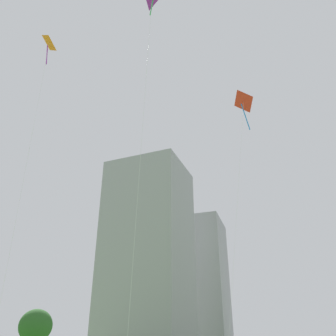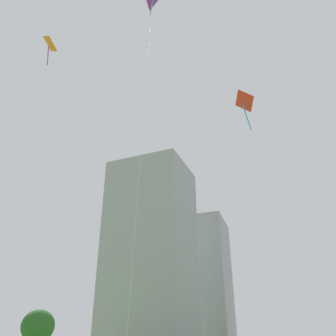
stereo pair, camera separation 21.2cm
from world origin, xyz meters
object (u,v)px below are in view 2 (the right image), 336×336
at_px(kite_flying_1, 152,1).
at_px(distant_highrise_1, 150,257).
at_px(kite_flying_0, 245,104).
at_px(park_tree_0, 38,326).
at_px(distant_highrise_0, 203,289).
at_px(kite_flying_2, 50,46).

bearing_deg(kite_flying_1, distant_highrise_1, 118.76).
distance_m(kite_flying_0, park_tree_0, 35.61).
xyz_separation_m(kite_flying_0, distant_highrise_0, (-48.02, 109.94, 0.41)).
xyz_separation_m(park_tree_0, distant_highrise_1, (-23.34, 69.33, 26.64)).
distance_m(kite_flying_2, park_tree_0, 32.76).
bearing_deg(park_tree_0, kite_flying_0, -4.67).
distance_m(kite_flying_1, distant_highrise_1, 96.18).
height_order(kite_flying_2, distant_highrise_1, distant_highrise_1).
relative_size(kite_flying_1, kite_flying_2, 0.98).
bearing_deg(kite_flying_0, distant_highrise_1, 125.65).
bearing_deg(distant_highrise_0, kite_flying_2, -84.58).
distance_m(kite_flying_0, kite_flying_1, 14.68).
relative_size(kite_flying_0, distant_highrise_0, 0.51).
bearing_deg(kite_flying_2, distant_highrise_0, 103.61).
bearing_deg(kite_flying_2, kite_flying_0, 33.48).
bearing_deg(kite_flying_2, park_tree_0, 123.48).
bearing_deg(distant_highrise_0, distant_highrise_1, -103.19).
distance_m(distant_highrise_0, distant_highrise_1, 38.71).
bearing_deg(distant_highrise_0, park_tree_0, -87.67).
distance_m(kite_flying_0, kite_flying_2, 22.89).
bearing_deg(park_tree_0, kite_flying_1, -33.14).
relative_size(kite_flying_2, distant_highrise_1, 0.54).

